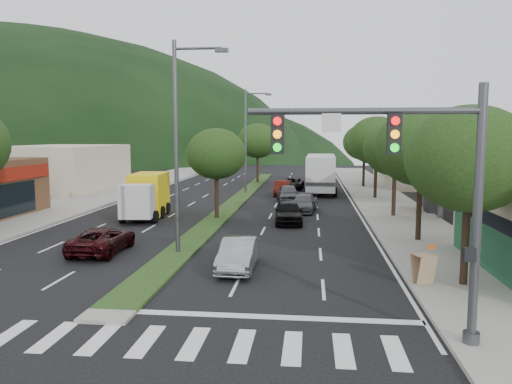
# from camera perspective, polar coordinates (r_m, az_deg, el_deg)

# --- Properties ---
(ground) EXTENTS (160.00, 160.00, 0.00)m
(ground) POSITION_cam_1_polar(r_m,az_deg,el_deg) (17.09, -16.11, -13.15)
(ground) COLOR black
(ground) RESTS_ON ground
(sidewalk_right) EXTENTS (5.00, 90.00, 0.15)m
(sidewalk_right) POSITION_cam_1_polar(r_m,az_deg,el_deg) (40.72, 15.00, -1.60)
(sidewalk_right) COLOR gray
(sidewalk_right) RESTS_ON ground
(sidewalk_left) EXTENTS (6.00, 90.00, 0.15)m
(sidewalk_left) POSITION_cam_1_polar(r_m,az_deg,el_deg) (44.62, -19.39, -1.06)
(sidewalk_left) COLOR gray
(sidewalk_left) RESTS_ON ground
(median) EXTENTS (1.60, 56.00, 0.12)m
(median) POSITION_cam_1_polar(r_m,az_deg,el_deg) (43.67, -2.05, -0.86)
(median) COLOR #1A3714
(median) RESTS_ON ground
(crosswalk) EXTENTS (19.00, 2.20, 0.01)m
(crosswalk) POSITION_cam_1_polar(r_m,az_deg,el_deg) (15.38, -19.04, -15.49)
(crosswalk) COLOR silver
(crosswalk) RESTS_ON ground
(traffic_signal) EXTENTS (6.12, 0.40, 7.00)m
(traffic_signal) POSITION_cam_1_polar(r_m,az_deg,el_deg) (13.63, 17.91, 1.85)
(traffic_signal) COLOR #47494C
(traffic_signal) RESTS_ON ground
(gas_canopy) EXTENTS (12.20, 8.20, 5.25)m
(gas_canopy) POSITION_cam_1_polar(r_m,az_deg,el_deg) (39.00, 25.39, 4.39)
(gas_canopy) COLOR silver
(gas_canopy) RESTS_ON ground
(bldg_left_far) EXTENTS (9.00, 14.00, 4.60)m
(bldg_left_far) POSITION_cam_1_polar(r_m,az_deg,el_deg) (55.10, -21.07, 2.58)
(bldg_left_far) COLOR #BAAE93
(bldg_left_far) RESTS_ON ground
(bldg_right_far) EXTENTS (10.00, 16.00, 5.20)m
(bldg_right_far) POSITION_cam_1_polar(r_m,az_deg,el_deg) (60.39, 18.94, 3.26)
(bldg_right_far) COLOR #BAAE93
(bldg_right_far) RESTS_ON ground
(tree_r_a) EXTENTS (4.60, 4.60, 6.63)m
(tree_r_a) POSITION_cam_1_polar(r_m,az_deg,el_deg) (19.72, 23.18, 3.50)
(tree_r_a) COLOR black
(tree_r_a) RESTS_ON sidewalk_right
(tree_r_b) EXTENTS (4.80, 4.80, 6.94)m
(tree_r_b) POSITION_cam_1_polar(r_m,az_deg,el_deg) (27.46, 18.36, 4.86)
(tree_r_b) COLOR black
(tree_r_b) RESTS_ON sidewalk_right
(tree_r_c) EXTENTS (4.40, 4.40, 6.48)m
(tree_r_c) POSITION_cam_1_polar(r_m,az_deg,el_deg) (35.33, 15.64, 4.78)
(tree_r_c) COLOR black
(tree_r_c) RESTS_ON sidewalk_right
(tree_r_d) EXTENTS (5.00, 5.00, 7.17)m
(tree_r_d) POSITION_cam_1_polar(r_m,az_deg,el_deg) (45.21, 13.61, 5.72)
(tree_r_d) COLOR black
(tree_r_d) RESTS_ON sidewalk_right
(tree_r_e) EXTENTS (4.60, 4.60, 6.71)m
(tree_r_e) POSITION_cam_1_polar(r_m,az_deg,el_deg) (55.15, 12.28, 5.57)
(tree_r_e) COLOR black
(tree_r_e) RESTS_ON sidewalk_right
(tree_med_near) EXTENTS (4.00, 4.00, 6.02)m
(tree_med_near) POSITION_cam_1_polar(r_m,az_deg,el_deg) (33.47, -4.56, 4.37)
(tree_med_near) COLOR black
(tree_med_near) RESTS_ON median
(tree_med_far) EXTENTS (4.80, 4.80, 6.94)m
(tree_med_far) POSITION_cam_1_polar(r_m,az_deg,el_deg) (59.19, 0.18, 5.88)
(tree_med_far) COLOR black
(tree_med_far) RESTS_ON median
(streetlight_near) EXTENTS (2.60, 0.25, 10.00)m
(streetlight_near) POSITION_cam_1_polar(r_m,az_deg,el_deg) (23.64, -8.66, 6.22)
(streetlight_near) COLOR #47494C
(streetlight_near) RESTS_ON ground
(streetlight_mid) EXTENTS (2.60, 0.25, 10.00)m
(streetlight_mid) POSITION_cam_1_polar(r_m,az_deg,el_deg) (48.23, -0.97, 6.42)
(streetlight_mid) COLOR #47494C
(streetlight_mid) RESTS_ON ground
(sedan_silver) EXTENTS (1.42, 4.04, 1.33)m
(sedan_silver) POSITION_cam_1_polar(r_m,az_deg,el_deg) (21.26, -2.01, -7.12)
(sedan_silver) COLOR #93959A
(sedan_silver) RESTS_ON ground
(suv_maroon) EXTENTS (2.12, 4.55, 1.26)m
(suv_maroon) POSITION_cam_1_polar(r_m,az_deg,el_deg) (25.39, -17.13, -5.23)
(suv_maroon) COLOR black
(suv_maroon) RESTS_ON ground
(car_queue_a) EXTENTS (2.00, 4.41, 1.47)m
(car_queue_a) POSITION_cam_1_polar(r_m,az_deg,el_deg) (32.32, 3.74, -2.28)
(car_queue_a) COLOR black
(car_queue_a) RESTS_ON ground
(car_queue_b) EXTENTS (2.28, 4.49, 1.25)m
(car_queue_b) POSITION_cam_1_polar(r_m,az_deg,el_deg) (37.25, 5.49, -1.30)
(car_queue_b) COLOR #4B4C51
(car_queue_b) RESTS_ON ground
(car_queue_c) EXTENTS (1.55, 4.21, 1.38)m
(car_queue_c) POSITION_cam_1_polar(r_m,az_deg,el_deg) (47.25, 3.02, 0.46)
(car_queue_c) COLOR #4C120C
(car_queue_c) RESTS_ON ground
(car_queue_d) EXTENTS (2.46, 4.60, 1.23)m
(car_queue_d) POSITION_cam_1_polar(r_m,az_deg,el_deg) (52.19, 4.21, 0.95)
(car_queue_d) COLOR black
(car_queue_d) RESTS_ON ground
(car_queue_e) EXTENTS (2.28, 4.56, 1.49)m
(car_queue_e) POSITION_cam_1_polar(r_m,az_deg,el_deg) (42.24, 3.70, -0.19)
(car_queue_e) COLOR #47484C
(car_queue_e) RESTS_ON ground
(box_truck) EXTENTS (2.80, 6.27, 3.01)m
(box_truck) POSITION_cam_1_polar(r_m,az_deg,el_deg) (35.20, -12.36, -0.56)
(box_truck) COLOR silver
(box_truck) RESTS_ON ground
(motorhome) EXTENTS (3.24, 9.66, 3.68)m
(motorhome) POSITION_cam_1_polar(r_m,az_deg,el_deg) (49.65, 7.41, 2.18)
(motorhome) COLOR silver
(motorhome) RESTS_ON ground
(a_frame_sign) EXTENTS (0.92, 0.98, 1.54)m
(a_frame_sign) POSITION_cam_1_polar(r_m,az_deg,el_deg) (19.78, 18.58, -8.01)
(a_frame_sign) COLOR tan
(a_frame_sign) RESTS_ON sidewalk_right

